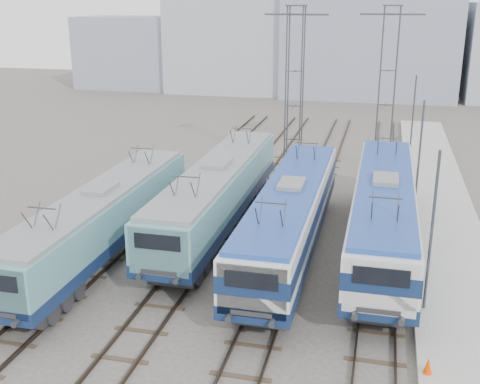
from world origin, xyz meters
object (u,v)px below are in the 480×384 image
Objects in this scene: mast_rear at (412,121)px; locomotive_center_right at (290,213)px; safety_cone at (428,366)px; mast_mid at (419,160)px; locomotive_far_left at (101,218)px; mast_front at (431,236)px; catenary_tower_west at (294,83)px; locomotive_far_right at (383,209)px; catenary_tower_east at (387,82)px; locomotive_center_left at (217,192)px.

locomotive_center_right is at bearing -108.08° from mast_rear.
mast_rear is 28.84m from safety_cone.
mast_mid is at bearing 89.66° from safety_cone.
mast_rear is at bearing 89.80° from safety_cone.
mast_front is at bearing -7.53° from locomotive_far_left.
locomotive_far_left is 29.29× the size of safety_cone.
safety_cone is (6.25, -9.24, -1.71)m from locomotive_center_right.
locomotive_center_right reaches higher than locomotive_far_left.
catenary_tower_west reaches higher than mast_front.
mast_mid reaches higher than locomotive_far_left.
catenary_tower_west is 9.99m from mast_rear.
catenary_tower_east reaches higher than locomotive_far_right.
locomotive_far_right is (9.00, -1.05, 0.09)m from locomotive_center_left.
catenary_tower_west is 1.00× the size of catenary_tower_east.
locomotive_far_left is 2.48× the size of mast_front.
locomotive_center_right is 2.58× the size of mast_front.
mast_rear is (0.00, 24.00, 0.00)m from mast_front.
safety_cone is at bearing -90.34° from mast_mid.
catenary_tower_east is at bearing 94.28° from safety_cone.
catenary_tower_west reaches higher than locomotive_center_left.
locomotive_center_left is at bearing 150.51° from locomotive_center_right.
mast_rear is at bearing 84.12° from locomotive_far_right.
mast_front is at bearing -90.00° from mast_mid.
safety_cone is (-0.10, -16.70, -2.90)m from mast_mid.
mast_front is at bearing -33.17° from locomotive_center_left.
locomotive_far_right is 31.58× the size of safety_cone.
mast_front is (1.85, -6.04, 1.12)m from locomotive_far_right.
locomotive_far_right is 16.08m from catenary_tower_west.
locomotive_center_left is 13.81m from catenary_tower_west.
locomotive_far_right is 11.02m from safety_cone.
catenary_tower_east is at bearing 56.44° from locomotive_far_left.
safety_cone is (2.00, -26.70, -6.05)m from catenary_tower_east.
locomotive_far_right is at bearing -107.24° from mast_mid.
safety_cone is at bearing -80.74° from locomotive_far_right.
catenary_tower_west reaches higher than mast_mid.
mast_rear reaches higher than locomotive_center_right.
locomotive_center_right is 1.51× the size of catenary_tower_east.
catenary_tower_east is 20.28× the size of safety_cone.
locomotive_far_right is 2.67× the size of mast_front.
catenary_tower_east is 1.71× the size of mast_mid.
locomotive_far_right is at bearing -89.10° from catenary_tower_east.
locomotive_far_right is 2.67× the size of mast_mid.
mast_mid is 12.00m from mast_rear.
catenary_tower_west is (2.25, 12.91, 4.35)m from locomotive_center_left.
safety_cone is (8.50, -24.70, -6.05)m from catenary_tower_west.
mast_front reaches higher than locomotive_center_left.
mast_front is 1.00× the size of mast_rear.
locomotive_far_right reaches higher than locomotive_center_right.
mast_mid is at bearing -42.93° from catenary_tower_west.
mast_rear is (0.00, 12.00, 0.00)m from mast_mid.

